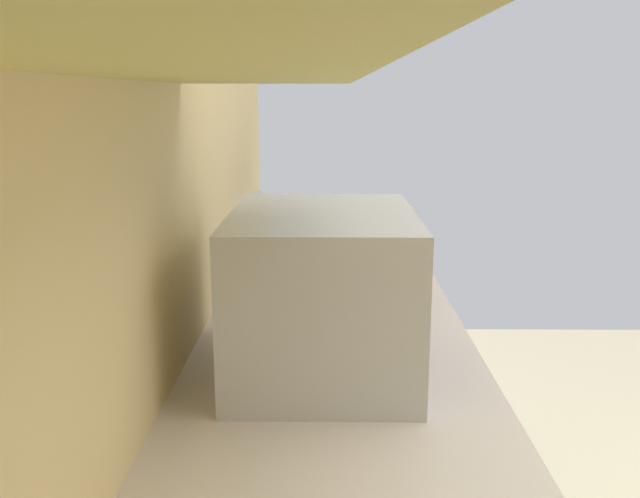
# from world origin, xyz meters

# --- Properties ---
(wall_back) EXTENTS (3.90, 0.12, 2.82)m
(wall_back) POSITION_xyz_m (0.00, 1.55, 1.41)
(wall_back) COLOR #F3D08A
(wall_back) RESTS_ON ground_plane
(oven_range) EXTENTS (0.63, 0.64, 1.07)m
(oven_range) POSITION_xyz_m (1.34, 1.18, 0.46)
(oven_range) COLOR #B7BABF
(oven_range) RESTS_ON ground_plane
(microwave) EXTENTS (0.50, 0.37, 0.33)m
(microwave) POSITION_xyz_m (0.30, 1.20, 1.06)
(microwave) COLOR #B7BABF
(microwave) RESTS_ON counter_run
(kettle) EXTENTS (0.20, 0.15, 0.18)m
(kettle) POSITION_xyz_m (0.76, 1.07, 0.97)
(kettle) COLOR black
(kettle) RESTS_ON counter_run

